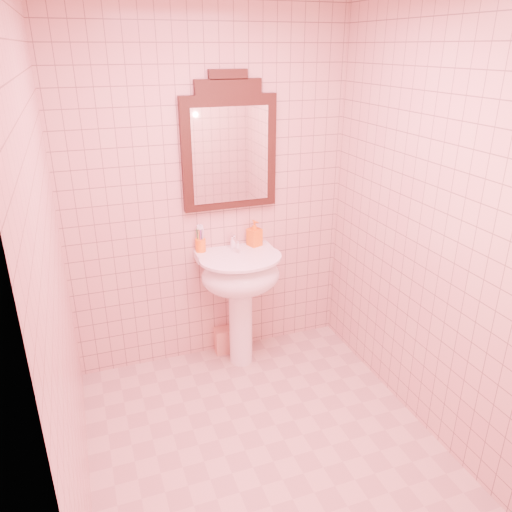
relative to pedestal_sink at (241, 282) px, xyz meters
name	(u,v)px	position (x,y,z in m)	size (l,w,h in m)	color
floor	(265,445)	(-0.14, -0.87, -0.66)	(2.20, 2.20, 0.00)	tan
back_wall	(209,196)	(-0.14, 0.23, 0.59)	(2.00, 0.02, 2.50)	#D3A393
pedestal_sink	(241,282)	(0.00, 0.00, 0.00)	(0.58, 0.58, 0.86)	white
faucet	(234,242)	(0.00, 0.14, 0.26)	(0.04, 0.16, 0.11)	white
mirror	(229,147)	(0.00, 0.20, 0.92)	(0.66, 0.06, 0.92)	black
toothbrush_cup	(201,245)	(-0.23, 0.18, 0.25)	(0.07, 0.07, 0.17)	orange
soap_dispenser	(254,233)	(0.16, 0.16, 0.30)	(0.09, 0.09, 0.19)	orange
towel	(226,340)	(-0.07, 0.17, -0.56)	(0.16, 0.11, 0.20)	#DBA480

